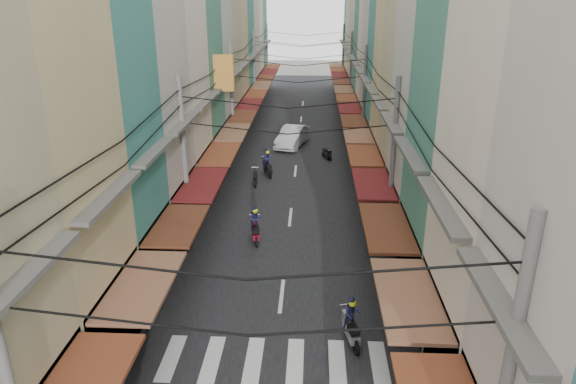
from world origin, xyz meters
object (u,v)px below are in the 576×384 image
(white_car, at_px, (292,146))
(traffic_sign, at_px, (427,302))
(market_umbrella, at_px, (486,366))
(bicycle, at_px, (444,266))

(white_car, bearing_deg, traffic_sign, -64.28)
(white_car, relative_size, traffic_sign, 1.84)
(white_car, height_order, traffic_sign, traffic_sign)
(market_umbrella, bearing_deg, bicycle, 82.31)
(market_umbrella, distance_m, traffic_sign, 2.98)
(traffic_sign, bearing_deg, bicycle, 70.63)
(white_car, xyz_separation_m, market_umbrella, (6.46, -28.80, 2.07))
(white_car, xyz_separation_m, traffic_sign, (5.43, -26.01, 2.24))
(bicycle, distance_m, traffic_sign, 7.26)
(white_car, xyz_separation_m, bicycle, (7.72, -19.49, 0.00))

